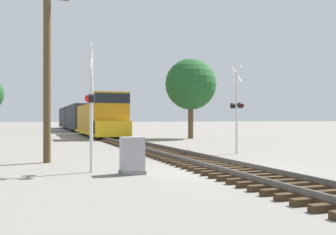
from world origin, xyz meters
The scene contains 8 objects.
ground_plane centered at (0.00, 0.00, 0.00)m, with size 400.00×400.00×0.00m, color slate.
rail_track_bed centered at (0.00, 0.00, 0.14)m, with size 2.60×160.00×0.31m.
freight_train centered at (0.00, 45.30, 1.98)m, with size 3.16×50.27×4.26m.
crossing_signal_near centered at (-4.67, 1.16, 2.51)m, with size 0.44×1.01×4.51m.
crossing_signal_far centered at (3.80, 5.90, 2.56)m, with size 0.39×1.01×4.71m.
relay_cabinet centered at (-3.38, 0.27, 0.63)m, with size 0.84×0.65×1.27m.
utility_pole centered at (-6.02, 4.85, 3.98)m, with size 1.80×0.32×7.74m.
tree_far_right centered at (7.54, 21.53, 5.12)m, with size 4.83×4.83×7.56m.
Camera 1 is at (-6.61, -12.85, 1.91)m, focal length 42.00 mm.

